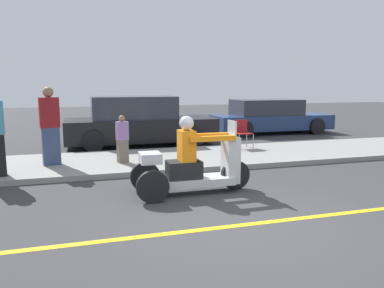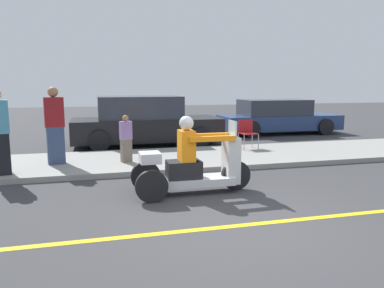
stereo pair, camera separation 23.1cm
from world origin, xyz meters
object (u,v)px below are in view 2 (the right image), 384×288
(spectator_end_of_line, at_px, (55,127))
(motorcycle_trike, at_px, (193,166))
(parked_car_lot_far, at_px, (145,122))
(folding_chair_set_back, at_px, (247,131))
(parked_car_lot_left, at_px, (277,117))
(spectator_mid_group, at_px, (126,140))

(spectator_end_of_line, bearing_deg, motorcycle_trike, -46.78)
(spectator_end_of_line, xyz_separation_m, parked_car_lot_far, (2.49, 2.98, -0.24))
(spectator_end_of_line, height_order, folding_chair_set_back, spectator_end_of_line)
(motorcycle_trike, xyz_separation_m, parked_car_lot_left, (5.43, 7.23, 0.15))
(parked_car_lot_far, height_order, parked_car_lot_left, parked_car_lot_far)
(motorcycle_trike, distance_m, parked_car_lot_left, 9.05)
(folding_chair_set_back, xyz_separation_m, parked_car_lot_far, (-2.70, 2.11, 0.12))
(spectator_mid_group, distance_m, parked_car_lot_far, 3.33)
(spectator_end_of_line, height_order, parked_car_lot_far, spectator_end_of_line)
(motorcycle_trike, relative_size, spectator_end_of_line, 1.23)
(parked_car_lot_far, distance_m, parked_car_lot_left, 5.74)
(folding_chair_set_back, relative_size, parked_car_lot_left, 0.17)
(spectator_mid_group, xyz_separation_m, parked_car_lot_far, (0.88, 3.21, 0.08))
(parked_car_lot_left, bearing_deg, spectator_end_of_line, -150.92)
(spectator_mid_group, height_order, parked_car_lot_left, parked_car_lot_left)
(spectator_mid_group, relative_size, parked_car_lot_left, 0.24)
(motorcycle_trike, relative_size, parked_car_lot_far, 0.46)
(motorcycle_trike, distance_m, spectator_mid_group, 2.72)
(spectator_end_of_line, distance_m, folding_chair_set_back, 5.28)
(motorcycle_trike, xyz_separation_m, folding_chair_set_back, (2.60, 3.63, 0.12))
(motorcycle_trike, bearing_deg, parked_car_lot_left, 53.08)
(motorcycle_trike, distance_m, parked_car_lot_far, 5.75)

